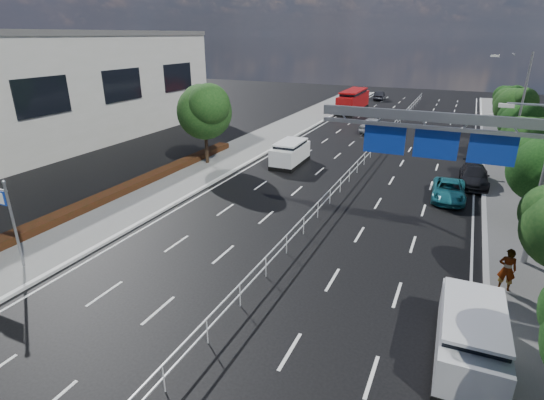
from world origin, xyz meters
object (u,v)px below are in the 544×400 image
at_px(white_minivan, 290,153).
at_px(toilet_sign, 4,209).
at_px(overhead_gantry, 454,140).
at_px(silver_minivan, 470,337).
at_px(near_car_dark, 379,96).
at_px(red_bus, 353,100).
at_px(parked_car_teal, 449,190).
at_px(pedestrian_a, 507,269).
at_px(near_car_silver, 372,125).
at_px(parked_car_dark, 474,176).

bearing_deg(white_minivan, toilet_sign, -105.29).
xyz_separation_m(overhead_gantry, white_minivan, (-12.38, 10.66, -4.63)).
bearing_deg(silver_minivan, near_car_dark, 102.06).
bearing_deg(white_minivan, red_bus, 92.93).
bearing_deg(toilet_sign, red_bus, 85.93).
height_order(white_minivan, parked_car_teal, white_minivan).
relative_size(near_car_dark, pedestrian_a, 2.19).
height_order(near_car_silver, silver_minivan, silver_minivan).
bearing_deg(near_car_dark, toilet_sign, 81.27).
bearing_deg(red_bus, silver_minivan, -71.28).
distance_m(white_minivan, red_bus, 27.91).
xyz_separation_m(near_car_dark, parked_car_dark, (14.61, -39.95, -0.00)).
xyz_separation_m(near_car_dark, pedestrian_a, (15.91, -54.34, 0.40)).
xyz_separation_m(silver_minivan, pedestrian_a, (1.30, 5.07, 0.11)).
bearing_deg(near_car_silver, white_minivan, 81.88).
bearing_deg(white_minivan, pedestrian_a, -42.75).
bearing_deg(overhead_gantry, near_car_silver, 108.75).
distance_m(overhead_gantry, parked_car_dark, 12.51).
bearing_deg(overhead_gantry, white_minivan, 139.26).
bearing_deg(near_car_dark, white_minivan, 86.55).
relative_size(near_car_silver, near_car_dark, 1.15).
height_order(near_car_dark, pedestrian_a, pedestrian_a).
height_order(toilet_sign, near_car_silver, toilet_sign).
height_order(near_car_silver, near_car_dark, near_car_silver).
bearing_deg(overhead_gantry, parked_car_teal, 89.37).
height_order(red_bus, near_car_silver, red_bus).
relative_size(toilet_sign, red_bus, 0.44).
distance_m(parked_car_teal, pedestrian_a, 10.94).
bearing_deg(toilet_sign, silver_minivan, 5.93).
bearing_deg(toilet_sign, pedestrian_a, 18.97).
bearing_deg(white_minivan, overhead_gantry, -41.64).
distance_m(overhead_gantry, silver_minivan, 9.42).
bearing_deg(red_bus, white_minivan, -86.20).
bearing_deg(white_minivan, silver_minivan, -54.22).
bearing_deg(near_car_dark, parked_car_dark, 105.69).
relative_size(overhead_gantry, red_bus, 1.04).
bearing_deg(parked_car_teal, parked_car_dark, 65.75).
bearing_deg(pedestrian_a, white_minivan, -40.68).
relative_size(near_car_silver, pedestrian_a, 2.51).
xyz_separation_m(overhead_gantry, silver_minivan, (1.56, -8.05, -4.63)).
xyz_separation_m(toilet_sign, pedestrian_a, (20.55, 7.07, -1.86)).
xyz_separation_m(overhead_gantry, parked_car_teal, (0.08, 7.59, -4.99)).
relative_size(parked_car_teal, pedestrian_a, 2.33).
distance_m(red_bus, near_car_silver, 13.51).
xyz_separation_m(near_car_dark, silver_minivan, (14.61, -59.40, 0.29)).
height_order(near_car_silver, parked_car_teal, near_car_silver).
relative_size(white_minivan, parked_car_dark, 0.98).
bearing_deg(pedestrian_a, parked_car_dark, -83.67).
distance_m(near_car_silver, pedestrian_a, 31.39).
xyz_separation_m(silver_minivan, parked_car_dark, (0.00, 19.45, -0.29)).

